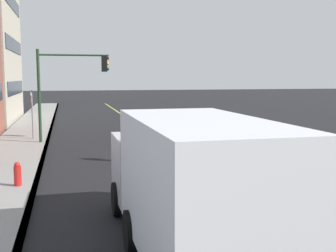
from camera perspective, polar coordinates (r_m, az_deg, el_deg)
ground at (r=20.23m, az=1.85°, el=-3.84°), size 200.00×200.00×0.00m
sidewalk_slab at (r=19.65m, az=-20.77°, el=-4.37°), size 80.00×2.92×0.15m
curb_edge at (r=19.52m, az=-16.74°, el=-4.29°), size 80.00×0.16×0.15m
lane_stripe_center at (r=20.23m, az=1.85°, el=-3.83°), size 80.00×0.16×0.01m
car_maroon at (r=28.07m, az=3.03°, el=0.54°), size 4.10×2.03×1.32m
car_white at (r=16.85m, az=13.86°, el=-3.57°), size 3.99×2.06×1.51m
truck_white at (r=8.61m, az=2.65°, el=-7.63°), size 7.24×2.45×2.94m
pedestrian_with_backpack at (r=18.42m, az=-5.67°, el=-1.96°), size 0.44×0.45×1.62m
traffic_light_mast at (r=23.70m, az=-13.52°, el=6.22°), size 0.28×3.89×5.20m
street_sign_post at (r=25.31m, az=-18.05°, el=1.91°), size 0.60×0.08×2.95m
fire_hydrant at (r=14.62m, az=-19.83°, el=-6.48°), size 0.24×0.24×0.94m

